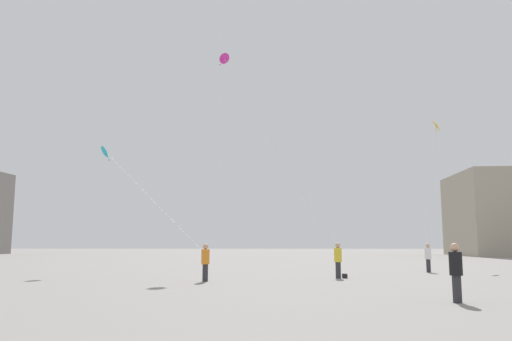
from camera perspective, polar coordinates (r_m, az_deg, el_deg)
person_in_yellow at (r=27.86m, az=9.09°, el=-9.66°), size 0.40×0.40×1.86m
person_in_white at (r=34.58m, az=18.58°, el=-9.05°), size 0.39×0.39×1.81m
person_in_orange at (r=25.40m, az=-5.64°, el=-9.94°), size 0.40×0.40×1.82m
person_in_black at (r=17.64m, az=21.33°, el=-10.25°), size 0.40×0.40×1.86m
kite_cyan_diamond at (r=35.53m, az=-16.24°, el=1.86°), size 8.42×8.74×7.01m
kite_amber_diamond at (r=45.14m, az=19.39°, el=4.72°), size 4.40×9.64×10.80m
kite_magenta_diamond at (r=40.00m, az=-3.34°, el=11.94°), size 7.70×10.58×15.01m
building_centre_hall at (r=82.86m, az=26.41°, el=-4.37°), size 15.59×16.22×11.84m
handbag_beside_flyer at (r=28.04m, az=9.84°, el=-11.47°), size 0.26×0.35×0.24m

